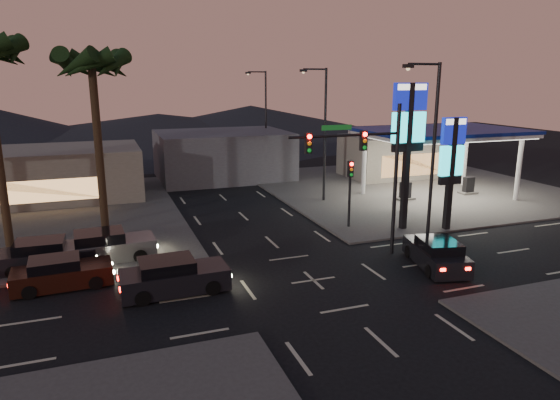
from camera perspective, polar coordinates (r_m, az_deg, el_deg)
name	(u,v)px	position (r m, az deg, el deg)	size (l,w,h in m)	color
ground	(313,280)	(23.76, 3.84, -9.14)	(140.00, 140.00, 0.00)	black
corner_lot_ne	(408,187)	(44.74, 14.42, 1.42)	(24.00, 24.00, 0.12)	#47443F
gas_station	(442,134)	(40.79, 18.01, 7.19)	(12.20, 8.20, 5.47)	silver
convenience_store	(397,156)	(49.59, 13.24, 4.93)	(10.00, 6.00, 4.00)	#726B5B
pylon_sign_tall	(409,127)	(31.03, 14.48, 8.04)	(2.20, 0.35, 9.00)	black
pylon_sign_short	(452,156)	(31.92, 19.03, 4.73)	(1.60, 0.35, 7.00)	black
traffic_signal_mast	(367,160)	(25.70, 9.94, 4.57)	(6.10, 0.39, 8.00)	black
pedestal_signal	(350,183)	(31.24, 8.02, 1.93)	(0.32, 0.39, 4.30)	black
streetlight_near	(430,150)	(26.48, 16.80, 5.52)	(2.14, 0.25, 10.00)	black
streetlight_mid	(323,127)	(37.63, 4.89, 8.29)	(2.14, 0.25, 10.00)	black
streetlight_far	(264,115)	(50.64, -1.85, 9.69)	(2.14, 0.25, 10.00)	black
palm_a	(92,75)	(29.51, -20.66, 13.25)	(4.41, 4.41, 10.86)	black
building_far_west	(32,175)	(42.91, -26.46, 2.55)	(16.00, 8.00, 4.00)	#726B5B
building_far_mid	(223,155)	(47.80, -6.55, 5.13)	(12.00, 9.00, 4.40)	#4C4C51
hill_right	(251,121)	(83.78, -3.35, 9.02)	(50.00, 50.00, 5.00)	black
hill_center	(159,127)	(80.82, -13.69, 8.14)	(60.00, 60.00, 4.00)	black
car_lane_a_front	(173,277)	(22.69, -12.14, -8.58)	(4.85, 2.13, 1.56)	black
car_lane_a_mid	(61,274)	(24.79, -23.75, -7.70)	(4.44, 2.03, 1.42)	black
car_lane_b_front	(105,247)	(27.41, -19.33, -5.10)	(5.04, 2.32, 1.61)	#5C5D5F
car_lane_b_mid	(46,256)	(27.34, -25.15, -5.78)	(4.74, 2.13, 1.52)	black
suv_station	(436,254)	(26.28, 17.43, -5.89)	(2.85, 4.73, 1.48)	black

